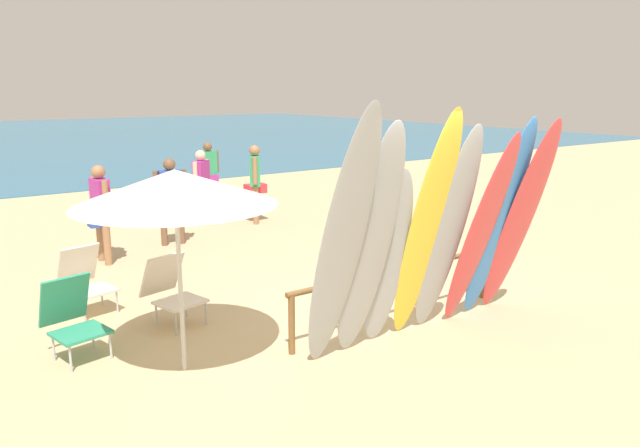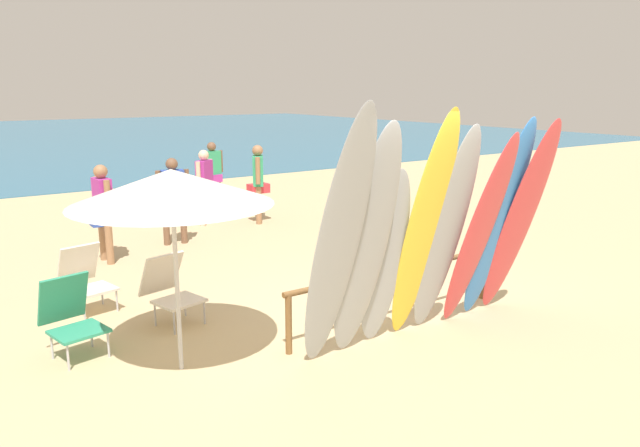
% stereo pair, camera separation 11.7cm
% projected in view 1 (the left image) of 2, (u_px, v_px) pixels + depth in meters
% --- Properties ---
extents(ground, '(60.00, 60.00, 0.00)m').
position_uv_depth(ground, '(84.00, 179.00, 18.29)').
color(ground, tan).
extents(surfboard_rack, '(3.11, 0.07, 0.68)m').
position_uv_depth(surfboard_rack, '(399.00, 279.00, 7.03)').
color(surfboard_rack, brown).
rests_on(surfboard_rack, ground).
extents(surfboard_grey_0, '(0.51, 0.94, 2.63)m').
position_uv_depth(surfboard_grey_0, '(342.00, 244.00, 5.52)').
color(surfboard_grey_0, '#999EA3').
rests_on(surfboard_grey_0, ground).
extents(surfboard_grey_1, '(0.55, 0.79, 2.45)m').
position_uv_depth(surfboard_grey_1, '(370.00, 245.00, 5.85)').
color(surfboard_grey_1, '#999EA3').
rests_on(surfboard_grey_1, ground).
extents(surfboard_grey_2, '(0.53, 0.59, 1.96)m').
position_uv_depth(surfboard_grey_2, '(388.00, 259.00, 6.25)').
color(surfboard_grey_2, '#999EA3').
rests_on(surfboard_grey_2, ground).
extents(surfboard_yellow_3, '(0.50, 0.83, 2.55)m').
position_uv_depth(surfboard_yellow_3, '(426.00, 229.00, 6.30)').
color(surfboard_yellow_3, yellow).
rests_on(surfboard_yellow_3, ground).
extents(surfboard_grey_4, '(0.52, 0.77, 2.38)m').
position_uv_depth(surfboard_grey_4, '(448.00, 232.00, 6.53)').
color(surfboard_grey_4, '#999EA3').
rests_on(surfboard_grey_4, ground).
extents(surfboard_red_5, '(0.56, 0.89, 2.29)m').
position_uv_depth(surfboard_red_5, '(481.00, 232.00, 6.71)').
color(surfboard_red_5, '#D13D42').
rests_on(surfboard_red_5, ground).
extents(surfboard_blue_6, '(0.58, 0.82, 2.43)m').
position_uv_depth(surfboard_blue_6, '(499.00, 221.00, 6.96)').
color(surfboard_blue_6, '#337AD1').
rests_on(surfboard_blue_6, ground).
extents(surfboard_red_7, '(0.54, 0.93, 2.41)m').
position_uv_depth(surfboard_red_7, '(520.00, 219.00, 7.10)').
color(surfboard_red_7, '#D13D42').
rests_on(surfboard_red_7, ground).
extents(beachgoer_strolling, '(0.41, 0.54, 1.59)m').
position_uv_depth(beachgoer_strolling, '(255.00, 178.00, 12.25)').
color(beachgoer_strolling, '#9E704C').
rests_on(beachgoer_strolling, ground).
extents(beachgoer_by_water, '(0.41, 0.59, 1.56)m').
position_uv_depth(beachgoer_by_water, '(101.00, 207.00, 9.39)').
color(beachgoer_by_water, '#9E704C').
rests_on(beachgoer_by_water, ground).
extents(beachgoer_photographing, '(0.47, 0.39, 1.52)m').
position_uv_depth(beachgoer_photographing, '(202.00, 182.00, 12.03)').
color(beachgoer_photographing, beige).
rests_on(beachgoer_photographing, ground).
extents(beachgoer_midbeach, '(0.58, 0.26, 1.53)m').
position_uv_depth(beachgoer_midbeach, '(171.00, 195.00, 10.51)').
color(beachgoer_midbeach, brown).
rests_on(beachgoer_midbeach, ground).
extents(beachgoer_near_rack, '(0.56, 0.25, 1.51)m').
position_uv_depth(beachgoer_near_rack, '(208.00, 170.00, 13.88)').
color(beachgoer_near_rack, brown).
rests_on(beachgoer_near_rack, ground).
extents(beach_chair_red, '(0.63, 0.78, 0.82)m').
position_uv_depth(beach_chair_red, '(85.00, 277.00, 7.45)').
color(beach_chair_red, '#B7B7BC').
rests_on(beach_chair_red, ground).
extents(beach_chair_blue, '(0.62, 0.73, 0.83)m').
position_uv_depth(beach_chair_blue, '(72.00, 316.00, 6.18)').
color(beach_chair_blue, '#B7B7BC').
rests_on(beach_chair_blue, ground).
extents(beach_chair_striped, '(0.65, 0.80, 0.81)m').
position_uv_depth(beach_chair_striped, '(171.00, 288.00, 7.06)').
color(beach_chair_striped, '#B7B7BC').
rests_on(beach_chair_striped, ground).
extents(beach_umbrella, '(1.90, 1.90, 1.99)m').
position_uv_depth(beach_umbrella, '(175.00, 188.00, 5.55)').
color(beach_umbrella, silver).
rests_on(beach_umbrella, ground).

